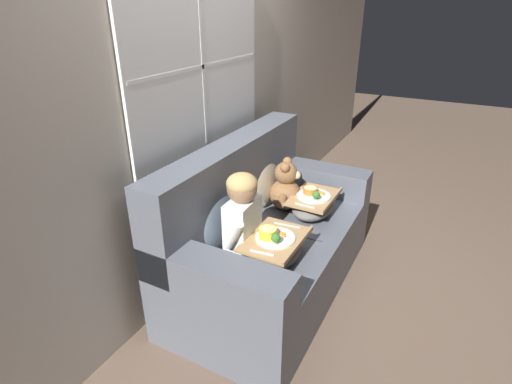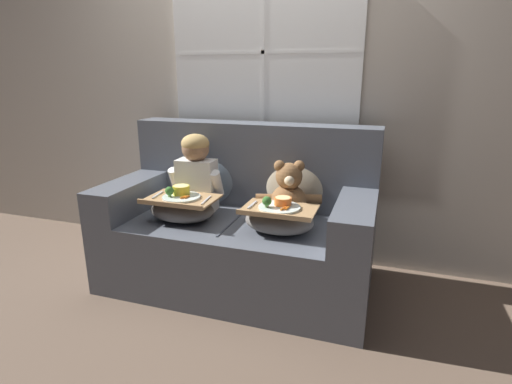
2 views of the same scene
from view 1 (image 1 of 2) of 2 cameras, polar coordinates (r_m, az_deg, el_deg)
ground_plane at (r=3.03m, az=2.62°, el=-13.00°), size 14.00×14.00×0.00m
wall_back_with_window at (r=2.73m, az=-8.25°, el=13.08°), size 8.00×0.08×2.60m
couch at (r=2.84m, az=1.45°, el=-6.67°), size 1.72×0.89×1.05m
throw_pillow_behind_child at (r=2.53m, az=-5.40°, el=-3.34°), size 0.43×0.21×0.44m
throw_pillow_behind_teddy at (r=3.02m, az=1.21°, el=1.85°), size 0.41×0.20×0.43m
child_figure at (r=2.40m, az=-1.94°, el=-2.55°), size 0.37×0.19×0.52m
teddy_bear at (r=2.97m, az=4.33°, el=0.53°), size 0.42×0.30×0.39m
lap_tray_child at (r=2.42m, az=2.71°, el=-8.00°), size 0.44×0.31×0.23m
lap_tray_teddy at (r=2.93m, az=8.14°, el=-1.80°), size 0.43×0.29×0.23m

